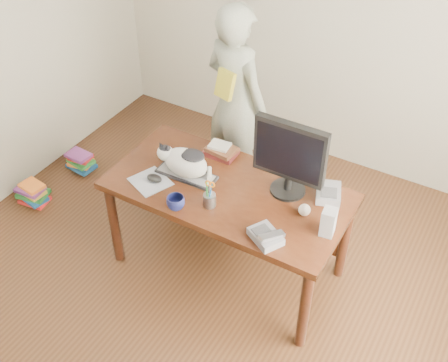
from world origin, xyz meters
TOP-DOWN VIEW (x-y plane):
  - room at (0.00, 0.00)m, footprint 4.50×4.50m
  - desk at (0.00, 0.68)m, footprint 1.60×0.80m
  - keyboard at (-0.31, 0.58)m, footprint 0.42×0.17m
  - cat at (-0.32, 0.57)m, footprint 0.40×0.22m
  - monitor at (0.35, 0.76)m, footprint 0.48×0.23m
  - pen_cup at (-0.02, 0.40)m, footprint 0.09×0.08m
  - mousepad at (-0.48, 0.40)m, footprint 0.31×0.30m
  - mouse at (-0.46, 0.42)m, footprint 0.13×0.11m
  - coffee_mug at (-0.19, 0.27)m, footprint 0.15×0.15m
  - phone at (0.43, 0.31)m, footprint 0.24×0.22m
  - speaker at (0.72, 0.54)m, footprint 0.09×0.10m
  - baseball at (0.53, 0.62)m, footprint 0.08×0.08m
  - book_stack at (-0.22, 0.89)m, footprint 0.23×0.18m
  - calculator at (0.60, 0.86)m, footprint 0.21×0.25m
  - person at (-0.43, 1.48)m, footprint 0.67×0.53m
  - held_book at (-0.43, 1.31)m, footprint 0.17×0.13m
  - book_pile_a at (-1.75, 0.40)m, footprint 0.27×0.22m
  - book_pile_b at (-1.72, 0.95)m, footprint 0.26×0.20m

SIDE VIEW (x-z plane):
  - book_pile_b at x=-1.72m, z-range 0.00..0.15m
  - book_pile_a at x=-1.75m, z-range 0.00..0.18m
  - desk at x=0.00m, z-range 0.23..0.98m
  - mousepad at x=-0.48m, z-range 0.75..0.76m
  - keyboard at x=-0.31m, z-range 0.75..0.77m
  - mouse at x=-0.46m, z-range 0.75..0.80m
  - calculator at x=0.60m, z-range 0.75..0.81m
  - phone at x=0.43m, z-range 0.73..0.83m
  - book_stack at x=-0.22m, z-range 0.74..0.83m
  - baseball at x=0.53m, z-range 0.75..0.83m
  - coffee_mug at x=-0.19m, z-range 0.75..0.84m
  - pen_cup at x=-0.02m, z-range 0.70..0.91m
  - person at x=-0.43m, z-range 0.00..1.62m
  - speaker at x=0.72m, z-range 0.75..0.93m
  - cat at x=-0.32m, z-range 0.76..0.99m
  - held_book at x=-0.43m, z-range 0.94..1.16m
  - monitor at x=0.35m, z-range 0.78..1.32m
  - room at x=0.00m, z-range -0.90..3.60m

